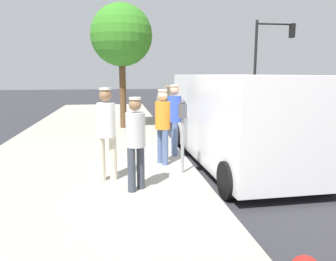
{
  "coord_description": "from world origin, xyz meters",
  "views": [
    {
      "loc": [
        2.64,
        6.03,
        2.19
      ],
      "look_at": [
        1.65,
        -0.37,
        1.05
      ],
      "focal_mm": 34.91,
      "sensor_mm": 36.0,
      "label": 1
    }
  ],
  "objects_px": {
    "pedestrian_in_gray": "(136,138)",
    "parking_meter_near": "(183,124)",
    "street_tree": "(122,36)",
    "parked_van": "(237,117)",
    "parked_sedan_behind": "(186,107)",
    "traffic_light_corner": "(269,50)",
    "pedestrian_in_blue": "(174,115)",
    "pedestrian_in_orange": "(163,122)",
    "pedestrian_in_white": "(106,128)"
  },
  "relations": [
    {
      "from": "pedestrian_in_gray",
      "to": "parked_van",
      "type": "height_order",
      "value": "parked_van"
    },
    {
      "from": "street_tree",
      "to": "parked_van",
      "type": "bearing_deg",
      "value": 117.19
    },
    {
      "from": "pedestrian_in_white",
      "to": "parked_van",
      "type": "distance_m",
      "value": 3.23
    },
    {
      "from": "pedestrian_in_orange",
      "to": "parked_sedan_behind",
      "type": "xyz_separation_m",
      "value": [
        -1.93,
        -6.66,
        -0.37
      ]
    },
    {
      "from": "pedestrian_in_orange",
      "to": "parking_meter_near",
      "type": "bearing_deg",
      "value": 112.13
    },
    {
      "from": "parked_van",
      "to": "traffic_light_corner",
      "type": "relative_size",
      "value": 1.01
    },
    {
      "from": "pedestrian_in_orange",
      "to": "pedestrian_in_gray",
      "type": "xyz_separation_m",
      "value": [
        0.69,
        1.61,
        -0.03
      ]
    },
    {
      "from": "traffic_light_corner",
      "to": "street_tree",
      "type": "xyz_separation_m",
      "value": [
        8.68,
        6.16,
        0.01
      ]
    },
    {
      "from": "pedestrian_in_blue",
      "to": "parked_sedan_behind",
      "type": "xyz_separation_m",
      "value": [
        -1.52,
        -5.88,
        -0.42
      ]
    },
    {
      "from": "pedestrian_in_blue",
      "to": "pedestrian_in_gray",
      "type": "bearing_deg",
      "value": 65.29
    },
    {
      "from": "parked_sedan_behind",
      "to": "traffic_light_corner",
      "type": "distance_m",
      "value": 8.1
    },
    {
      "from": "pedestrian_in_blue",
      "to": "street_tree",
      "type": "height_order",
      "value": "street_tree"
    },
    {
      "from": "parked_van",
      "to": "parked_sedan_behind",
      "type": "xyz_separation_m",
      "value": [
        -0.12,
        -6.47,
        -0.41
      ]
    },
    {
      "from": "parking_meter_near",
      "to": "pedestrian_in_blue",
      "type": "xyz_separation_m",
      "value": [
        -0.1,
        -1.52,
        -0.02
      ]
    },
    {
      "from": "pedestrian_in_gray",
      "to": "parked_van",
      "type": "distance_m",
      "value": 3.08
    },
    {
      "from": "pedestrian_in_blue",
      "to": "pedestrian_in_orange",
      "type": "bearing_deg",
      "value": 62.46
    },
    {
      "from": "pedestrian_in_orange",
      "to": "pedestrian_in_gray",
      "type": "relative_size",
      "value": 1.03
    },
    {
      "from": "pedestrian_in_orange",
      "to": "traffic_light_corner",
      "type": "relative_size",
      "value": 0.32
    },
    {
      "from": "parked_van",
      "to": "parked_sedan_behind",
      "type": "height_order",
      "value": "parked_van"
    },
    {
      "from": "street_tree",
      "to": "pedestrian_in_gray",
      "type": "bearing_deg",
      "value": 90.72
    },
    {
      "from": "traffic_light_corner",
      "to": "parked_sedan_behind",
      "type": "bearing_deg",
      "value": 38.3
    },
    {
      "from": "parked_sedan_behind",
      "to": "pedestrian_in_white",
      "type": "bearing_deg",
      "value": 67.68
    },
    {
      "from": "pedestrian_in_blue",
      "to": "traffic_light_corner",
      "type": "bearing_deg",
      "value": -125.28
    },
    {
      "from": "pedestrian_in_blue",
      "to": "street_tree",
      "type": "relative_size",
      "value": 0.39
    },
    {
      "from": "parking_meter_near",
      "to": "parked_van",
      "type": "relative_size",
      "value": 0.29
    },
    {
      "from": "parked_van",
      "to": "parking_meter_near",
      "type": "bearing_deg",
      "value": 32.0
    },
    {
      "from": "parking_meter_near",
      "to": "pedestrian_in_orange",
      "type": "xyz_separation_m",
      "value": [
        0.3,
        -0.75,
        -0.06
      ]
    },
    {
      "from": "pedestrian_in_gray",
      "to": "parked_van",
      "type": "bearing_deg",
      "value": -144.23
    },
    {
      "from": "parking_meter_near",
      "to": "pedestrian_in_gray",
      "type": "height_order",
      "value": "pedestrian_in_gray"
    },
    {
      "from": "parking_meter_near",
      "to": "pedestrian_in_blue",
      "type": "relative_size",
      "value": 0.86
    },
    {
      "from": "parking_meter_near",
      "to": "pedestrian_in_gray",
      "type": "distance_m",
      "value": 1.32
    },
    {
      "from": "pedestrian_in_white",
      "to": "parked_sedan_behind",
      "type": "relative_size",
      "value": 0.4
    },
    {
      "from": "pedestrian_in_blue",
      "to": "street_tree",
      "type": "bearing_deg",
      "value": -75.08
    },
    {
      "from": "parked_sedan_behind",
      "to": "pedestrian_in_blue",
      "type": "bearing_deg",
      "value": 75.47
    },
    {
      "from": "parked_van",
      "to": "parked_sedan_behind",
      "type": "distance_m",
      "value": 6.48
    },
    {
      "from": "pedestrian_in_gray",
      "to": "parked_van",
      "type": "relative_size",
      "value": 0.31
    },
    {
      "from": "pedestrian_in_gray",
      "to": "pedestrian_in_orange",
      "type": "bearing_deg",
      "value": -113.3
    },
    {
      "from": "pedestrian_in_blue",
      "to": "parked_van",
      "type": "relative_size",
      "value": 0.34
    },
    {
      "from": "pedestrian_in_gray",
      "to": "parking_meter_near",
      "type": "bearing_deg",
      "value": -139.19
    },
    {
      "from": "traffic_light_corner",
      "to": "parking_meter_near",
      "type": "bearing_deg",
      "value": 57.92
    },
    {
      "from": "pedestrian_in_blue",
      "to": "parked_sedan_behind",
      "type": "distance_m",
      "value": 6.09
    },
    {
      "from": "parking_meter_near",
      "to": "pedestrian_in_white",
      "type": "xyz_separation_m",
      "value": [
        1.51,
        0.23,
        -0.01
      ]
    },
    {
      "from": "parked_van",
      "to": "street_tree",
      "type": "bearing_deg",
      "value": -62.81
    },
    {
      "from": "pedestrian_in_orange",
      "to": "pedestrian_in_white",
      "type": "distance_m",
      "value": 1.56
    },
    {
      "from": "pedestrian_in_blue",
      "to": "parked_van",
      "type": "height_order",
      "value": "parked_van"
    },
    {
      "from": "parking_meter_near",
      "to": "pedestrian_in_gray",
      "type": "relative_size",
      "value": 0.93
    },
    {
      "from": "pedestrian_in_orange",
      "to": "street_tree",
      "type": "xyz_separation_m",
      "value": [
        0.78,
        -5.22,
        2.41
      ]
    },
    {
      "from": "parking_meter_near",
      "to": "pedestrian_in_blue",
      "type": "height_order",
      "value": "pedestrian_in_blue"
    },
    {
      "from": "pedestrian_in_orange",
      "to": "street_tree",
      "type": "bearing_deg",
      "value": -81.5
    },
    {
      "from": "parking_meter_near",
      "to": "parked_sedan_behind",
      "type": "relative_size",
      "value": 0.34
    }
  ]
}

